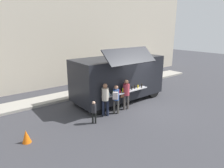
% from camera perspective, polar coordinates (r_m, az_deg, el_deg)
% --- Properties ---
extents(ground_plane, '(60.00, 60.00, 0.00)m').
position_cam_1_polar(ground_plane, '(11.90, 9.91, -6.68)').
color(ground_plane, '#38383D').
extents(curb_strip, '(28.00, 1.60, 0.15)m').
position_cam_1_polar(curb_strip, '(13.30, -19.21, -4.56)').
color(curb_strip, '#9E998E').
rests_on(curb_strip, ground).
extents(building_behind, '(32.00, 2.40, 8.74)m').
position_cam_1_polar(building_behind, '(16.57, -21.70, 14.27)').
color(building_behind, beige).
rests_on(building_behind, ground).
extents(food_truck_main, '(5.83, 3.41, 3.50)m').
position_cam_1_polar(food_truck_main, '(12.48, 1.89, 1.99)').
color(food_truck_main, black).
rests_on(food_truck_main, ground).
extents(traffic_cone_orange, '(0.36, 0.36, 0.55)m').
position_cam_1_polar(traffic_cone_orange, '(8.97, -23.65, -13.79)').
color(traffic_cone_orange, orange).
rests_on(traffic_cone_orange, ground).
extents(trash_bin, '(0.60, 0.60, 0.85)m').
position_cam_1_polar(trash_bin, '(17.00, 7.28, 1.81)').
color(trash_bin, '#305C3B').
rests_on(trash_bin, ground).
extents(customer_front_ordering, '(0.58, 0.36, 1.77)m').
position_cam_1_polar(customer_front_ordering, '(11.12, 4.08, -2.36)').
color(customer_front_ordering, '#514A44').
rests_on(customer_front_ordering, ground).
extents(customer_mid_with_backpack, '(0.50, 0.49, 1.61)m').
position_cam_1_polar(customer_mid_with_backpack, '(10.54, 1.17, -3.71)').
color(customer_mid_with_backpack, '#4D4A44').
rests_on(customer_mid_with_backpack, ground).
extents(customer_rear_waiting, '(0.36, 0.36, 1.78)m').
position_cam_1_polar(customer_rear_waiting, '(10.29, -1.97, -3.74)').
color(customer_rear_waiting, '#1D2438').
rests_on(customer_rear_waiting, ground).
extents(child_near_queue, '(0.24, 0.24, 1.15)m').
position_cam_1_polar(child_near_queue, '(9.64, -5.28, -7.60)').
color(child_near_queue, black).
rests_on(child_near_queue, ground).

